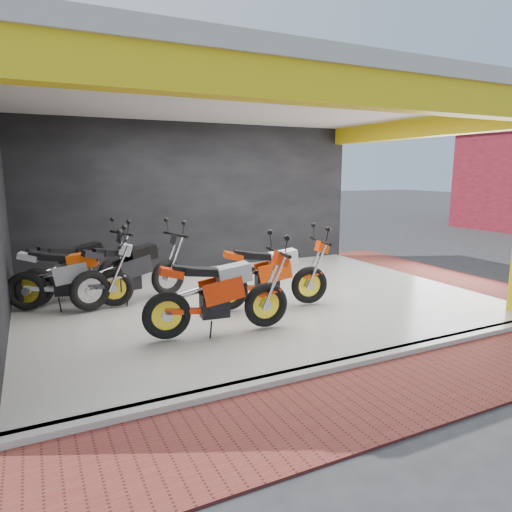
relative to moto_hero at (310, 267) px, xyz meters
The scene contains 14 objects.
ground 1.58m from the moto_hero, 118.78° to the right, with size 80.00×80.00×0.00m, color #2D2D30.
showroom_floor 1.26m from the moto_hero, 129.83° to the left, with size 8.00×6.00×0.10m, color silver.
showroom_ceiling 3.01m from the moto_hero, 129.83° to the left, with size 8.40×6.40×0.20m, color beige.
back_wall 4.07m from the moto_hero, 99.65° to the left, with size 8.20×0.20×3.50m, color black.
header_beam_front 3.42m from the moto_hero, 106.71° to the right, with size 8.40×0.30×0.40m, color yellow.
header_beam_right 4.26m from the moto_hero, 13.38° to the left, with size 0.30×6.40×0.40m, color yellow.
floor_kerb 2.43m from the moto_hero, 106.57° to the right, with size 8.00×0.20×0.10m, color silver.
paver_front 3.17m from the moto_hero, 102.43° to the right, with size 9.00×1.40×0.03m, color maroon.
paver_right 4.28m from the moto_hero, 10.86° to the left, with size 1.40×7.00×0.03m, color maroon.
moto_hero is the anchor object (origin of this frame).
moto_row_a 1.44m from the moto_hero, 148.95° to the right, with size 2.25×0.83×1.37m, color red, non-canonical shape.
moto_row_b 2.61m from the moto_hero, 141.69° to the left, with size 2.25×0.83×1.38m, color black, non-canonical shape.
moto_row_c 3.34m from the moto_hero, 156.69° to the left, with size 2.17×0.80×1.33m, color #AFB1B7, non-canonical shape.
moto_row_d 3.72m from the moto_hero, 141.18° to the left, with size 2.23×0.83×1.36m, color black, non-canonical shape.
Camera 1 is at (-3.56, -5.28, 2.41)m, focal length 32.00 mm.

